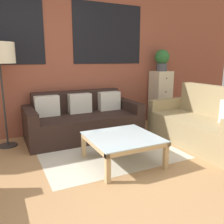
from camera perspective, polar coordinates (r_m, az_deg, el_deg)
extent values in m
plane|color=#AD7F51|center=(2.53, 3.00, -19.43)|extent=(16.00, 16.00, 0.00)
cube|color=brown|center=(4.43, -12.62, 13.14)|extent=(8.40, 0.08, 2.80)
cube|color=black|center=(4.73, -0.87, 18.24)|extent=(1.40, 0.01, 1.10)
cube|color=beige|center=(3.67, -1.68, -8.75)|extent=(1.97, 1.73, 0.00)
cube|color=black|center=(4.07, -6.33, -3.69)|extent=(1.61, 0.72, 0.40)
cube|color=black|center=(4.43, -8.31, 0.14)|extent=(1.61, 0.16, 0.78)
cube|color=black|center=(3.93, -19.03, -3.55)|extent=(0.16, 0.88, 0.58)
cube|color=black|center=(4.48, 4.02, -0.93)|extent=(0.16, 0.88, 0.58)
cube|color=silver|center=(4.11, -15.38, 1.38)|extent=(0.40, 0.16, 0.34)
cube|color=beige|center=(4.24, -7.73, 2.09)|extent=(0.40, 0.16, 0.34)
cube|color=silver|center=(4.45, -0.67, 2.70)|extent=(0.40, 0.16, 0.34)
cube|color=#99845B|center=(3.98, 19.27, -4.56)|extent=(0.64, 1.41, 0.42)
cube|color=#99845B|center=(4.21, 23.37, -0.47)|extent=(0.16, 1.41, 0.92)
cube|color=#99845B|center=(4.56, 13.23, -0.73)|extent=(0.80, 0.14, 0.62)
cube|color=silver|center=(3.08, 2.53, -5.97)|extent=(0.87, 0.87, 0.01)
cube|color=tan|center=(2.76, 6.60, -8.98)|extent=(0.87, 0.05, 0.05)
cube|color=tan|center=(3.44, -0.72, -4.50)|extent=(0.87, 0.05, 0.05)
cube|color=tan|center=(2.93, -4.57, -7.65)|extent=(0.05, 0.87, 0.05)
cube|color=tan|center=(3.30, 8.80, -5.42)|extent=(0.05, 0.87, 0.05)
cube|color=tan|center=(2.66, -1.05, -13.35)|extent=(0.05, 0.06, 0.35)
cube|color=tan|center=(3.05, 12.79, -10.17)|extent=(0.05, 0.06, 0.35)
cube|color=tan|center=(3.33, -6.84, -7.89)|extent=(0.05, 0.06, 0.35)
cube|color=tan|center=(3.65, 5.02, -6.00)|extent=(0.05, 0.06, 0.35)
cylinder|color=#2D2D2D|center=(4.11, -23.73, -7.35)|extent=(0.28, 0.28, 0.02)
cylinder|color=#2D2D2D|center=(3.95, -24.55, 1.41)|extent=(0.03, 0.03, 1.26)
cube|color=beige|center=(5.17, 11.53, 3.57)|extent=(0.37, 0.36, 1.09)
sphere|color=#38332D|center=(4.98, 13.04, 7.91)|extent=(0.02, 0.02, 0.02)
sphere|color=#38332D|center=(5.00, 12.89, 4.79)|extent=(0.02, 0.02, 0.02)
sphere|color=#38332D|center=(5.05, 12.74, 1.73)|extent=(0.02, 0.02, 0.02)
sphere|color=#38332D|center=(5.11, 12.59, -1.28)|extent=(0.02, 0.02, 0.02)
cylinder|color=#47474C|center=(5.11, 11.84, 10.50)|extent=(0.22, 0.22, 0.16)
sphere|color=#2D6B33|center=(5.11, 11.95, 12.83)|extent=(0.30, 0.30, 0.30)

